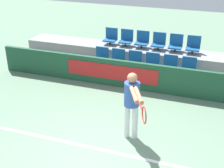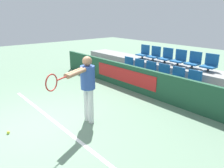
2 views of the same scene
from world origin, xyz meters
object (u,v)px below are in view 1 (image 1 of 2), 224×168
Objects in this scene: tennis_player at (132,100)px; stadium_chair_9 at (159,42)px; stadium_chair_1 at (118,59)px; stadium_chair_5 at (188,68)px; stadium_chair_6 at (111,37)px; stadium_chair_10 at (176,44)px; stadium_chair_8 at (142,40)px; stadium_chair_7 at (126,39)px; stadium_chair_3 at (152,63)px; stadium_chair_2 at (134,61)px; stadium_chair_11 at (193,46)px; stadium_chair_4 at (170,65)px; stadium_chair_0 at (101,57)px.

stadium_chair_9 is at bearing 68.06° from tennis_player.
stadium_chair_1 is 2.23m from stadium_chair_5.
stadium_chair_6 and stadium_chair_10 have the same top height.
tennis_player is at bearing -78.71° from stadium_chair_8.
stadium_chair_7 is 1.00× the size of stadium_chair_10.
stadium_chair_5 is at bearing 0.00° from stadium_chair_3.
stadium_chair_7 is at bearing 157.39° from stadium_chair_5.
stadium_chair_1 is 1.00× the size of stadium_chair_5.
stadium_chair_2 is 1.00× the size of stadium_chair_7.
stadium_chair_6 reaches higher than stadium_chair_3.
stadium_chair_4 is at bearing -120.97° from stadium_chair_11.
stadium_chair_6 is at bearing 89.68° from tennis_player.
stadium_chair_5 is at bearing -18.43° from stadium_chair_6.
stadium_chair_8 is (0.56, 0.00, 0.00)m from stadium_chair_7.
stadium_chair_0 is at bearing -140.20° from stadium_chair_8.
stadium_chair_0 is at bearing 180.00° from stadium_chair_4.
stadium_chair_0 is 1.12m from stadium_chair_2.
stadium_chair_2 and stadium_chair_3 have the same top height.
stadium_chair_0 is at bearing 95.81° from tennis_player.
stadium_chair_6 is (-2.23, 0.93, 0.39)m from stadium_chair_4.
tennis_player is (0.82, -3.17, 0.38)m from stadium_chair_2.
stadium_chair_1 is at bearing 0.00° from stadium_chair_0.
stadium_chair_0 is 0.34× the size of tennis_player.
stadium_chair_11 is (2.79, 0.00, 0.00)m from stadium_chair_6.
stadium_chair_10 is (1.12, 0.00, 0.00)m from stadium_chair_8.
tennis_player is (0.26, -4.10, -0.01)m from stadium_chair_9.
tennis_player reaches higher than stadium_chair_6.
stadium_chair_9 is (-0.56, 0.93, 0.39)m from stadium_chair_4.
stadium_chair_9 is 0.56m from stadium_chair_10.
stadium_chair_5 is (2.79, 0.00, 0.00)m from stadium_chair_0.
stadium_chair_5 is 3.31m from tennis_player.
stadium_chair_10 is at bearing 60.28° from tennis_player.
stadium_chair_11 is (0.56, 0.00, 0.00)m from stadium_chair_10.
stadium_chair_0 is 1.00× the size of stadium_chair_2.
stadium_chair_1 is 2.45m from stadium_chair_11.
stadium_chair_2 is 1.01m from stadium_chair_8.
stadium_chair_2 is 1.15m from stadium_chair_9.
stadium_chair_6 is 2.23m from stadium_chair_10.
stadium_chair_1 is at bearing 180.00° from stadium_chair_4.
stadium_chair_8 is at bearing 90.00° from stadium_chair_2.
stadium_chair_7 is (-1.67, 0.93, 0.39)m from stadium_chair_4.
stadium_chair_8 reaches higher than stadium_chair_1.
stadium_chair_7 reaches higher than stadium_chair_3.
stadium_chair_9 is (1.12, 0.00, 0.00)m from stadium_chair_7.
stadium_chair_10 is at bearing 59.03° from stadium_chair_3.
stadium_chair_6 is (-2.79, 0.93, 0.39)m from stadium_chair_5.
stadium_chair_11 is at bearing 0.00° from stadium_chair_8.
stadium_chair_0 and stadium_chair_2 have the same top height.
stadium_chair_11 is (1.12, 0.00, 0.00)m from stadium_chair_9.
stadium_chair_0 is at bearing 180.00° from stadium_chair_2.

